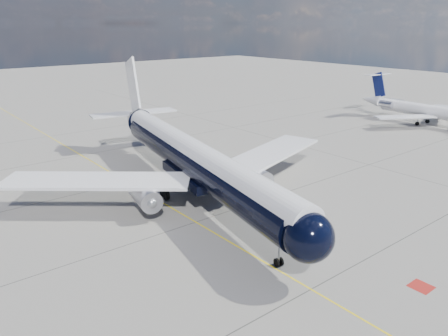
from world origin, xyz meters
The scene contains 5 objects.
ground centered at (0.00, 30.00, 0.00)m, with size 320.00×320.00×0.00m, color gray.
taxiway_centerline centered at (0.00, 25.00, 0.00)m, with size 0.16×160.00×0.01m, color yellow.
red_marking centered at (6.80, -10.00, 0.00)m, with size 1.60×1.60×0.01m, color maroon.
main_airliner centered at (4.08, 16.67, 4.46)m, with size 40.06×49.37×14.36m.
regional_jet centered at (60.99, 19.46, 2.96)m, with size 24.09×27.67×9.37m.
Camera 1 is at (-22.80, -22.91, 19.00)m, focal length 35.00 mm.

